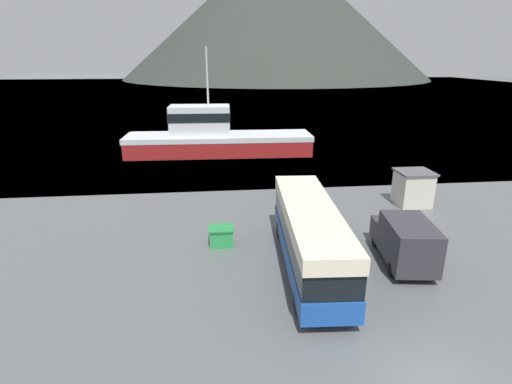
# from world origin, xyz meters

# --- Properties ---
(water_surface) EXTENTS (240.00, 240.00, 0.00)m
(water_surface) POSITION_xyz_m (0.00, 140.99, 0.00)
(water_surface) COLOR slate
(water_surface) RESTS_ON ground
(hill_backdrop) EXTENTS (148.43, 148.43, 63.29)m
(hill_backdrop) POSITION_xyz_m (24.78, 199.63, 31.65)
(hill_backdrop) COLOR #2D332D
(hill_backdrop) RESTS_ON ground
(tour_bus) EXTENTS (3.12, 10.91, 3.33)m
(tour_bus) POSITION_xyz_m (-2.54, 8.18, 1.87)
(tour_bus) COLOR #194799
(tour_bus) RESTS_ON ground
(delivery_van) EXTENTS (2.83, 5.46, 2.47)m
(delivery_van) POSITION_xyz_m (2.50, 8.11, 1.30)
(delivery_van) COLOR #2D2D33
(delivery_van) RESTS_ON ground
(fishing_boat) EXTENTS (20.31, 5.49, 11.26)m
(fishing_boat) POSITION_xyz_m (-7.05, 34.03, 1.92)
(fishing_boat) COLOR maroon
(fishing_boat) RESTS_ON water_surface
(storage_bin) EXTENTS (1.43, 1.26, 1.08)m
(storage_bin) POSITION_xyz_m (-6.91, 11.27, 0.55)
(storage_bin) COLOR green
(storage_bin) RESTS_ON ground
(dock_kiosk) EXTENTS (2.47, 2.32, 2.54)m
(dock_kiosk) POSITION_xyz_m (7.07, 16.38, 1.28)
(dock_kiosk) COLOR beige
(dock_kiosk) RESTS_ON ground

